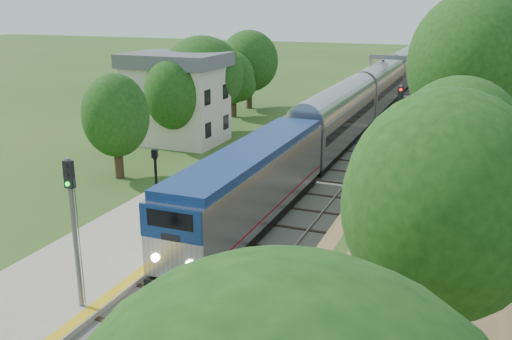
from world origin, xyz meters
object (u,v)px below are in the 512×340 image
at_px(signal_gantry, 404,68).
at_px(signal_platform, 73,218).
at_px(train, 379,90).
at_px(station_building, 176,97).
at_px(signal_farside, 399,122).
at_px(lamppost_far, 157,197).

xyz_separation_m(signal_gantry, signal_platform, (-5.37, -52.72, -0.57)).
distance_m(signal_gantry, train, 3.91).
height_order(signal_gantry, train, signal_gantry).
bearing_deg(train, signal_gantry, 33.30).
distance_m(station_building, signal_platform, 29.87).
distance_m(signal_gantry, signal_farside, 29.55).
relative_size(station_building, signal_farside, 1.28).
distance_m(train, signal_platform, 51.22).
bearing_deg(train, station_building, -120.92).
xyz_separation_m(signal_platform, signal_farside, (9.10, 23.42, -0.02)).
bearing_deg(lamppost_far, train, 84.94).
distance_m(train, signal_farside, 28.44).
xyz_separation_m(lamppost_far, signal_platform, (0.95, -7.62, 1.77)).
bearing_deg(lamppost_far, signal_farside, 57.55).
relative_size(train, signal_platform, 15.78).
bearing_deg(lamppost_far, signal_gantry, 82.02).
xyz_separation_m(signal_gantry, train, (-2.47, -1.62, -2.56)).
bearing_deg(station_building, signal_platform, -68.19).
relative_size(signal_gantry, lamppost_far, 1.79).
xyz_separation_m(station_building, lamppost_far, (10.15, -20.12, -1.61)).
bearing_deg(lamppost_far, station_building, 116.77).
bearing_deg(signal_farside, station_building, 167.94).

